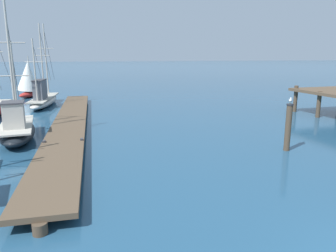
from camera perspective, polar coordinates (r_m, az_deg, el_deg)
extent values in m
cube|color=brown|center=(19.59, -16.93, 0.68)|extent=(2.30, 23.35, 0.16)
cylinder|color=#4C3D2D|center=(8.65, -21.67, -16.47)|extent=(0.36, 0.36, 0.29)
cylinder|color=#4C3D2D|center=(12.90, -18.74, -6.52)|extent=(0.36, 0.36, 0.29)
cylinder|color=#4C3D2D|center=(17.37, -17.35, -1.58)|extent=(0.36, 0.36, 0.29)
cylinder|color=#4C3D2D|center=(21.92, -16.53, 1.32)|extent=(0.36, 0.36, 0.29)
cylinder|color=#4C3D2D|center=(26.51, -16.00, 3.23)|extent=(0.36, 0.36, 0.29)
cylinder|color=#4C3D2D|center=(31.12, -15.62, 4.57)|extent=(0.36, 0.36, 0.29)
cube|color=#333338|center=(15.13, -21.05, -2.56)|extent=(0.12, 0.20, 0.08)
cube|color=#333338|center=(14.98, -14.98, -2.28)|extent=(0.12, 0.20, 0.08)
ellipsoid|color=black|center=(17.96, -25.10, -0.93)|extent=(2.30, 5.46, 0.79)
cube|color=#B2AD9E|center=(17.89, -25.21, 0.18)|extent=(2.03, 4.91, 0.08)
cube|color=#B7B2A8|center=(17.00, -25.57, 1.73)|extent=(1.04, 1.21, 1.18)
cube|color=#3D3D42|center=(16.90, -25.77, 3.80)|extent=(1.13, 1.31, 0.06)
cylinder|color=#B2ADA3|center=(17.82, -26.08, 10.08)|extent=(0.11, 0.11, 6.08)
cylinder|color=#B2ADA3|center=(17.82, -26.38, 13.06)|extent=(1.51, 0.24, 0.06)
cylinder|color=#333338|center=(19.45, -25.79, 11.11)|extent=(0.40, 3.14, 4.50)
cylinder|color=#B2ADA3|center=(19.05, -25.52, 7.22)|extent=(0.11, 0.11, 4.10)
cylinder|color=#B2ADA3|center=(19.04, -25.59, 7.99)|extent=(1.51, 0.24, 0.06)
cylinder|color=#333338|center=(20.14, -25.36, 8.05)|extent=(0.28, 2.13, 3.04)
cylinder|color=#333338|center=(27.85, -27.41, 11.39)|extent=(0.35, 3.21, 4.59)
ellipsoid|color=silver|center=(29.09, -21.03, 4.08)|extent=(2.20, 7.55, 0.70)
cube|color=#B2AD9E|center=(29.05, -21.07, 4.69)|extent=(1.95, 6.79, 0.08)
cube|color=#565B66|center=(27.88, -21.66, 5.97)|extent=(0.88, 2.04, 1.49)
cube|color=#3D3D42|center=(27.81, -21.79, 7.56)|extent=(0.95, 2.20, 0.06)
cylinder|color=#B2ADA3|center=(29.20, -21.40, 10.69)|extent=(0.11, 0.11, 5.99)
cylinder|color=#B2ADA3|center=(29.19, -21.46, 11.51)|extent=(1.36, 0.19, 0.06)
cylinder|color=#333338|center=(30.78, -20.81, 11.35)|extent=(0.31, 3.10, 4.43)
cylinder|color=#B2ADA3|center=(30.84, -20.75, 10.89)|extent=(0.11, 0.11, 6.09)
cylinder|color=#B2ADA3|center=(30.84, -20.89, 12.67)|extent=(1.36, 0.19, 0.06)
cylinder|color=#333338|center=(32.45, -20.21, 11.51)|extent=(0.32, 3.15, 4.50)
cylinder|color=#B2ADA3|center=(26.68, -22.45, 9.08)|extent=(0.11, 0.11, 4.66)
cylinder|color=#B2ADA3|center=(26.66, -22.56, 10.39)|extent=(1.36, 0.19, 0.06)
cylinder|color=#333338|center=(27.90, -21.91, 9.71)|extent=(0.25, 2.42, 3.45)
cylinder|color=#4C3D2D|center=(25.95, 21.59, 4.50)|extent=(0.28, 0.28, 1.96)
cylinder|color=#4C3D2D|center=(24.19, 25.06, 3.48)|extent=(0.28, 0.28, 1.79)
cylinder|color=#4C3D2D|center=(15.20, 20.45, -0.25)|extent=(0.26, 0.26, 2.11)
cylinder|color=#28282D|center=(15.02, 20.75, 3.56)|extent=(0.30, 0.30, 0.06)
cylinder|color=gold|center=(15.01, 20.67, 3.81)|extent=(0.01, 0.01, 0.07)
cylinder|color=gold|center=(15.01, 20.86, 3.80)|extent=(0.01, 0.01, 0.07)
ellipsoid|color=white|center=(15.00, 20.80, 4.20)|extent=(0.27, 0.29, 0.13)
ellipsoid|color=silver|center=(14.98, 20.58, 4.25)|extent=(0.18, 0.20, 0.09)
ellipsoid|color=#383838|center=(14.87, 20.56, 4.17)|extent=(0.06, 0.07, 0.04)
ellipsoid|color=silver|center=(14.97, 21.00, 4.21)|extent=(0.18, 0.20, 0.09)
ellipsoid|color=#383838|center=(14.86, 20.94, 4.14)|extent=(0.06, 0.07, 0.04)
cone|color=white|center=(14.85, 20.74, 4.13)|extent=(0.10, 0.11, 0.07)
sphere|color=white|center=(15.10, 20.86, 4.57)|extent=(0.08, 0.08, 0.08)
cone|color=gold|center=(15.15, 20.87, 4.58)|extent=(0.05, 0.05, 0.02)
ellipsoid|color=#AD2823|center=(35.68, -23.09, 5.25)|extent=(2.34, 4.06, 0.60)
cylinder|color=#B2ADA3|center=(35.60, -23.29, 8.51)|extent=(0.08, 0.08, 3.47)
cone|color=silver|center=(35.30, -23.54, 8.18)|extent=(2.78, 2.60, 3.14)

